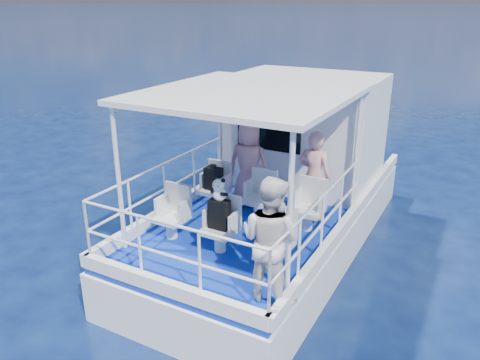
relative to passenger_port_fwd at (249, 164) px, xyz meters
name	(u,v)px	position (x,y,z in m)	size (l,w,h in m)	color
ground	(253,268)	(0.42, -0.63, -1.69)	(2000.00, 2000.00, 0.00)	#07133A
hull	(276,244)	(0.42, 0.37, -1.69)	(3.00, 7.00, 1.60)	white
deck	(277,204)	(0.42, 0.37, -0.84)	(2.90, 6.90, 0.10)	#0A2696
cabin	(305,130)	(0.42, 1.67, 0.31)	(2.85, 2.00, 2.20)	white
canopy	(249,94)	(0.42, -0.83, 1.45)	(3.00, 3.20, 0.08)	white
canopy_posts	(247,166)	(0.42, -0.88, 0.31)	(2.77, 2.97, 2.20)	white
railings	(237,208)	(0.42, -1.21, -0.29)	(2.84, 3.59, 1.00)	white
seat_port_fwd	(214,198)	(-0.48, -0.43, -0.60)	(0.48, 0.46, 0.38)	silver
seat_center_fwd	(259,208)	(0.42, -0.43, -0.60)	(0.48, 0.46, 0.38)	silver
seat_stbd_fwd	(307,219)	(1.32, -0.43, -0.60)	(0.48, 0.46, 0.38)	silver
seat_port_aft	(172,226)	(-0.48, -1.73, -0.60)	(0.48, 0.46, 0.38)	silver
seat_center_aft	(220,239)	(0.42, -1.73, -0.60)	(0.48, 0.46, 0.38)	silver
seat_stbd_aft	(274,254)	(1.32, -1.73, -0.60)	(0.48, 0.46, 0.38)	silver
passenger_port_fwd	(249,164)	(0.00, 0.00, 0.00)	(0.59, 0.42, 1.59)	tan
passenger_stbd_fwd	(314,177)	(1.25, -0.02, -0.01)	(0.57, 0.38, 1.58)	tan
passenger_stbd_aft	(270,240)	(1.58, -2.46, 0.03)	(0.80, 0.62, 1.64)	silver
backpack_port	(214,179)	(-0.46, -0.47, -0.21)	(0.32, 0.18, 0.41)	black
backpack_center	(219,214)	(0.42, -1.73, -0.19)	(0.30, 0.17, 0.45)	black
compact_camera	(213,166)	(-0.46, -0.48, 0.03)	(0.11, 0.07, 0.07)	black
panda	(219,189)	(0.42, -1.73, 0.21)	(0.23, 0.19, 0.35)	white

